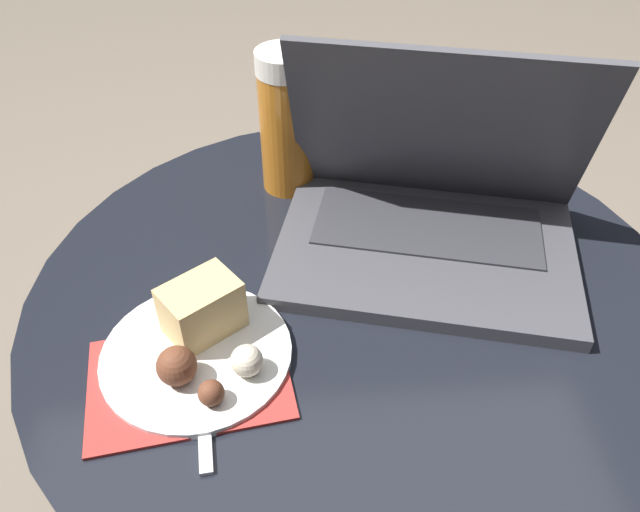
% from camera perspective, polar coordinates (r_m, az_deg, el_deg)
% --- Properties ---
extents(ground_plane, '(6.00, 6.00, 0.00)m').
position_cam_1_polar(ground_plane, '(1.16, 2.25, -22.21)').
color(ground_plane, '#726656').
extents(table, '(0.75, 0.75, 0.54)m').
position_cam_1_polar(table, '(0.81, 3.03, -9.18)').
color(table, '#9E9EA3').
rests_on(table, ground_plane).
extents(napkin, '(0.21, 0.16, 0.00)m').
position_cam_1_polar(napkin, '(0.64, -11.87, -10.96)').
color(napkin, '#B7332D').
rests_on(napkin, table).
extents(laptop, '(0.40, 0.32, 0.24)m').
position_cam_1_polar(laptop, '(0.75, 10.01, 4.13)').
color(laptop, '#47474C').
rests_on(laptop, table).
extents(beer_glass, '(0.07, 0.07, 0.19)m').
position_cam_1_polar(beer_glass, '(0.82, -3.04, 12.11)').
color(beer_glass, '#C6701E').
rests_on(beer_glass, table).
extents(snack_plate, '(0.19, 0.19, 0.07)m').
position_cam_1_polar(snack_plate, '(0.64, -10.95, -7.55)').
color(snack_plate, silver).
rests_on(snack_plate, table).
extents(fork, '(0.04, 0.19, 0.00)m').
position_cam_1_polar(fork, '(0.64, -10.72, -10.69)').
color(fork, silver).
rests_on(fork, table).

